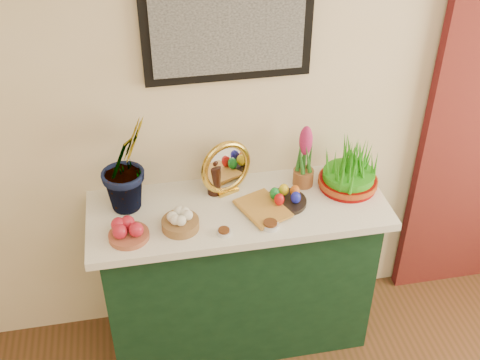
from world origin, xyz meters
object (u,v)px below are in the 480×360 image
hyacinth_green (124,151)px  book (246,215)px  wheatgrass_sabzeh (349,169)px  sideboard (238,277)px  mirror (226,168)px

hyacinth_green → book: 0.62m
book → wheatgrass_sabzeh: wheatgrass_sabzeh is taller
sideboard → mirror: bearing=104.8°
wheatgrass_sabzeh → sideboard: bearing=-175.3°
book → sideboard: bearing=79.7°
hyacinth_green → mirror: bearing=-38.5°
hyacinth_green → wheatgrass_sabzeh: hyacinth_green is taller
sideboard → hyacinth_green: bearing=168.3°
mirror → hyacinth_green: bearing=-177.0°
mirror → wheatgrass_sabzeh: size_ratio=0.94×
hyacinth_green → wheatgrass_sabzeh: size_ratio=2.08×
sideboard → wheatgrass_sabzeh: 0.79m
sideboard → wheatgrass_sabzeh: wheatgrass_sabzeh is taller
mirror → book: mirror is taller
sideboard → hyacinth_green: (-0.49, 0.10, 0.76)m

